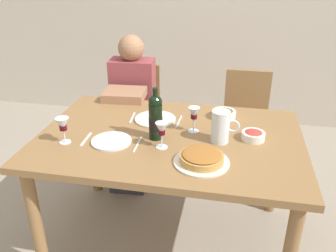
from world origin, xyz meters
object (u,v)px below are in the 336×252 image
(wine_bottle, at_px, (156,117))
(diner_left, at_px, (131,108))
(salad_bowl, at_px, (253,135))
(wine_glass_right_diner, at_px, (63,125))
(wine_glass_centre, at_px, (162,130))
(chair_left, at_px, (137,110))
(dinner_plate_left_setting, at_px, (155,119))
(dining_table, at_px, (170,149))
(olive_bowl, at_px, (224,113))
(dinner_plate_right_setting, at_px, (111,141))
(chair_right, at_px, (245,119))
(wine_glass_left_diner, at_px, (194,114))
(baked_tart, at_px, (202,158))
(water_pitcher, at_px, (221,128))

(wine_bottle, height_order, diner_left, diner_left)
(salad_bowl, relative_size, wine_glass_right_diner, 0.88)
(wine_glass_centre, xyz_separation_m, chair_left, (-0.44, 1.05, -0.37))
(dinner_plate_left_setting, relative_size, diner_left, 0.22)
(dining_table, bearing_deg, olive_bowl, 46.80)
(dinner_plate_right_setting, distance_m, chair_right, 1.32)
(wine_glass_left_diner, bearing_deg, wine_glass_centre, -122.25)
(chair_left, bearing_deg, chair_right, 175.87)
(olive_bowl, relative_size, wine_glass_centre, 1.02)
(wine_glass_left_diner, distance_m, chair_left, 1.08)
(salad_bowl, bearing_deg, dinner_plate_right_setting, -166.54)
(salad_bowl, relative_size, wine_glass_left_diner, 0.86)
(salad_bowl, height_order, wine_glass_left_diner, wine_glass_left_diner)
(wine_bottle, distance_m, olive_bowl, 0.52)
(wine_glass_left_diner, xyz_separation_m, chair_left, (-0.58, 0.83, -0.37))
(baked_tart, relative_size, dinner_plate_right_setting, 1.26)
(olive_bowl, relative_size, dinner_plate_left_setting, 0.58)
(diner_left, bearing_deg, chair_left, -90.73)
(dinner_plate_left_setting, bearing_deg, diner_left, 122.87)
(diner_left, relative_size, chair_right, 1.33)
(dining_table, bearing_deg, wine_glass_left_diner, 31.50)
(dining_table, height_order, baked_tart, baked_tart)
(wine_glass_left_diner, relative_size, wine_glass_centre, 1.04)
(baked_tart, relative_size, chair_right, 0.32)
(dining_table, relative_size, baked_tart, 5.35)
(water_pitcher, bearing_deg, wine_glass_left_diner, 149.15)
(chair_right, bearing_deg, wine_glass_right_diner, 47.54)
(dinner_plate_left_setting, bearing_deg, dinner_plate_right_setting, -117.52)
(chair_right, bearing_deg, dinner_plate_right_setting, 54.17)
(wine_glass_centre, bearing_deg, wine_glass_right_diner, -174.75)
(wine_bottle, relative_size, wine_glass_left_diner, 1.98)
(wine_glass_right_diner, height_order, wine_glass_centre, wine_glass_right_diner)
(olive_bowl, bearing_deg, chair_left, 141.36)
(baked_tart, xyz_separation_m, salad_bowl, (0.26, 0.30, -0.00))
(wine_glass_left_diner, relative_size, chair_right, 0.17)
(salad_bowl, relative_size, dinner_plate_right_setting, 0.58)
(wine_bottle, distance_m, water_pitcher, 0.36)
(salad_bowl, height_order, dinner_plate_left_setting, salad_bowl)
(dining_table, height_order, chair_right, chair_right)
(diner_left, bearing_deg, salad_bowl, 140.89)
(dinner_plate_right_setting, bearing_deg, water_pitcher, 12.04)
(olive_bowl, relative_size, chair_right, 0.17)
(dining_table, distance_m, salad_bowl, 0.48)
(dining_table, relative_size, wine_glass_centre, 10.25)
(wine_bottle, xyz_separation_m, wine_glass_centre, (0.06, -0.10, -0.03))
(dinner_plate_left_setting, height_order, chair_left, chair_left)
(water_pitcher, bearing_deg, salad_bowl, 17.91)
(dining_table, bearing_deg, chair_left, 116.69)
(wine_bottle, height_order, wine_glass_right_diner, wine_bottle)
(water_pitcher, distance_m, olive_bowl, 0.33)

